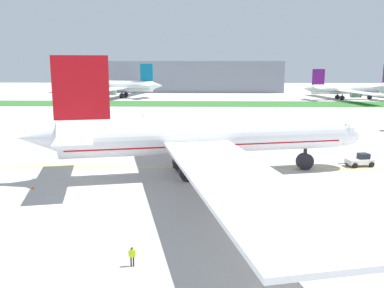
% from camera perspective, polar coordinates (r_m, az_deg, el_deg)
% --- Properties ---
extents(ground_plane, '(600.00, 600.00, 0.00)m').
position_cam_1_polar(ground_plane, '(66.00, 1.22, -3.96)').
color(ground_plane, '#ADAAA5').
rests_on(ground_plane, ground).
extents(apron_taxi_line, '(280.00, 0.36, 0.01)m').
position_cam_1_polar(apron_taxi_line, '(69.33, 1.25, -3.22)').
color(apron_taxi_line, yellow).
rests_on(apron_taxi_line, ground).
extents(grass_median_strip, '(320.00, 24.00, 0.10)m').
position_cam_1_polar(grass_median_strip, '(177.35, 1.57, 5.52)').
color(grass_median_strip, '#2D6628').
rests_on(grass_median_strip, ground).
extents(airliner_foreground, '(52.34, 83.57, 18.09)m').
position_cam_1_polar(airliner_foreground, '(63.52, 1.34, 1.12)').
color(airliner_foreground, white).
rests_on(airliner_foreground, ground).
extents(pushback_tug, '(6.27, 3.31, 2.19)m').
position_cam_1_polar(pushback_tug, '(75.39, 21.99, -2.09)').
color(pushback_tug, white).
rests_on(pushback_tug, ground).
extents(ground_crew_wingwalker_port, '(0.43, 0.53, 1.68)m').
position_cam_1_polar(ground_crew_wingwalker_port, '(48.07, 12.12, -8.72)').
color(ground_crew_wingwalker_port, black).
rests_on(ground_crew_wingwalker_port, ground).
extents(ground_crew_marshaller_front, '(0.61, 0.35, 1.77)m').
position_cam_1_polar(ground_crew_marshaller_front, '(36.98, -8.17, -14.71)').
color(ground_crew_marshaller_front, black).
rests_on(ground_crew_marshaller_front, ground).
extents(ground_crew_wingwalker_starboard, '(0.45, 0.49, 1.65)m').
position_cam_1_polar(ground_crew_wingwalker_starboard, '(68.68, -2.55, -2.51)').
color(ground_crew_wingwalker_starboard, black).
rests_on(ground_crew_wingwalker_starboard, ground).
extents(traffic_cone_near_nose, '(0.36, 0.36, 0.58)m').
position_cam_1_polar(traffic_cone_near_nose, '(61.74, -20.93, -5.49)').
color(traffic_cone_near_nose, '#F2590C').
rests_on(traffic_cone_near_nose, ground).
extents(service_truck_baggage_loader, '(5.31, 3.01, 3.10)m').
position_cam_1_polar(service_truck_baggage_loader, '(102.46, 5.55, 2.32)').
color(service_truck_baggage_loader, white).
rests_on(service_truck_baggage_loader, ground).
extents(parked_airliner_far_left, '(43.72, 68.35, 16.68)m').
position_cam_1_polar(parked_airliner_far_left, '(210.52, -9.85, 7.76)').
color(parked_airliner_far_left, white).
rests_on(parked_airliner_far_left, ground).
extents(parked_airliner_far_centre, '(40.17, 63.54, 14.26)m').
position_cam_1_polar(parked_airliner_far_centre, '(209.29, 20.07, 7.01)').
color(parked_airliner_far_centre, white).
rests_on(parked_airliner_far_centre, ground).
extents(terminal_building, '(127.05, 20.00, 18.00)m').
position_cam_1_polar(terminal_building, '(252.15, -2.44, 9.18)').
color(terminal_building, gray).
rests_on(terminal_building, ground).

